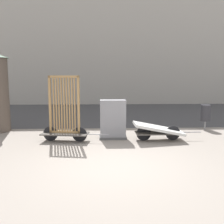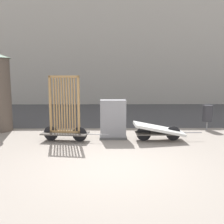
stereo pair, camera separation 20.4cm
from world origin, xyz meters
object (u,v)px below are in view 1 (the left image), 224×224
(trash_bin, at_px, (206,113))
(utility_cabinet, at_px, (113,121))
(bike_cart_with_bedframe, at_px, (65,119))
(bike_cart_with_mattress, at_px, (159,130))

(trash_bin, bearing_deg, utility_cabinet, -160.15)
(trash_bin, bearing_deg, bike_cart_with_bedframe, -162.54)
(bike_cart_with_bedframe, distance_m, utility_cabinet, 1.63)
(bike_cart_with_mattress, xyz_separation_m, utility_cabinet, (-1.52, 0.32, 0.27))
(bike_cart_with_bedframe, height_order, bike_cart_with_mattress, bike_cart_with_bedframe)
(bike_cart_with_bedframe, bearing_deg, trash_bin, 26.12)
(bike_cart_with_mattress, bearing_deg, bike_cart_with_bedframe, 178.69)
(bike_cart_with_bedframe, relative_size, utility_cabinet, 1.67)
(bike_cart_with_bedframe, relative_size, trash_bin, 2.26)
(bike_cart_with_mattress, height_order, utility_cabinet, utility_cabinet)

